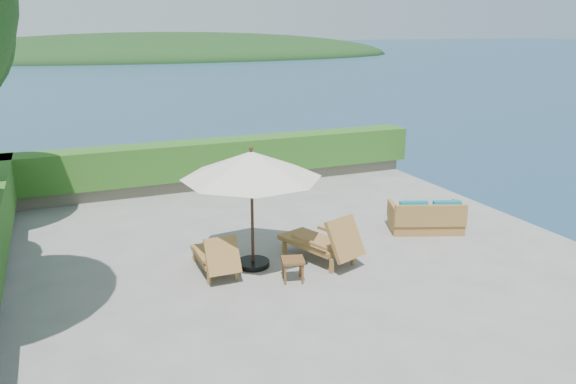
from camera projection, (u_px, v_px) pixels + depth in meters
name	position (u px, v px, depth m)	size (l,w,h in m)	color
ground	(290.00, 256.00, 11.31)	(12.00, 12.00, 0.00)	gray
foundation	(290.00, 325.00, 11.75)	(12.00, 12.00, 3.00)	#554F44
ocean	(289.00, 384.00, 12.16)	(600.00, 600.00, 0.00)	navy
offshore_island	(168.00, 57.00, 145.30)	(126.00, 57.60, 12.60)	black
planter_wall_far	(214.00, 180.00, 16.22)	(12.00, 0.60, 0.36)	slate
hedge_far	(214.00, 158.00, 16.03)	(12.40, 0.90, 1.00)	#1D4E16
patio_umbrella	(251.00, 166.00, 10.29)	(3.25, 3.25, 2.36)	black
lounge_left	(216.00, 256.00, 10.44)	(0.68, 1.48, 0.85)	olive
lounge_right	(324.00, 241.00, 10.96)	(1.27, 1.89, 1.01)	olive
side_table	(293.00, 263.00, 10.12)	(0.50, 0.50, 0.43)	brown
wicker_loveseat	(426.00, 219.00, 12.61)	(1.79, 1.34, 0.79)	olive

